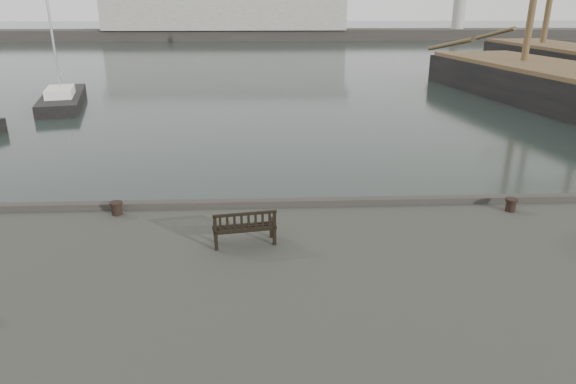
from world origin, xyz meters
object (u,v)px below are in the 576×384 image
bollard_left (117,208)px  yacht_d (63,102)px  bench (245,233)px  bollard_right (511,205)px

bollard_left → yacht_d: size_ratio=0.03×
bench → bollard_right: 7.52m
bollard_left → yacht_d: 26.91m
bollard_left → yacht_d: yacht_d is taller
bollard_right → bollard_left: bearing=178.6°
yacht_d → bollard_left: bearing=-81.5°
bench → bollard_right: bench is taller
bollard_left → bollard_right: (10.87, -0.26, -0.00)m
bench → bollard_left: (-3.55, 1.99, -0.09)m
bollard_right → yacht_d: size_ratio=0.03×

